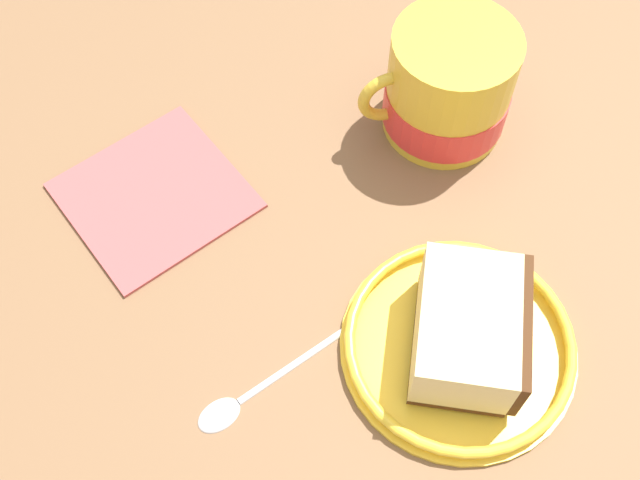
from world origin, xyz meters
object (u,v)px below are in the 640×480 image
at_px(tea_mug, 447,88).
at_px(folded_napkin, 154,194).
at_px(small_plate, 459,345).
at_px(teaspoon, 242,398).
at_px(cake_slice, 469,330).

xyz_separation_m(tea_mug, folded_napkin, (0.09, 0.21, -0.04)).
relative_size(small_plate, folded_napkin, 1.29).
bearing_deg(small_plate, tea_mug, -42.50).
xyz_separation_m(small_plate, teaspoon, (0.07, 0.13, -0.00)).
distance_m(small_plate, teaspoon, 0.15).
height_order(tea_mug, teaspoon, tea_mug).
relative_size(cake_slice, teaspoon, 0.97).
xyz_separation_m(cake_slice, tea_mug, (0.14, -0.13, 0.01)).
xyz_separation_m(small_plate, folded_napkin, (0.24, 0.08, -0.00)).
distance_m(cake_slice, folded_napkin, 0.25).
height_order(tea_mug, folded_napkin, tea_mug).
xyz_separation_m(tea_mug, teaspoon, (-0.07, 0.26, -0.04)).
bearing_deg(folded_napkin, cake_slice, -160.80).
distance_m(tea_mug, teaspoon, 0.27).
bearing_deg(tea_mug, folded_napkin, 66.22).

